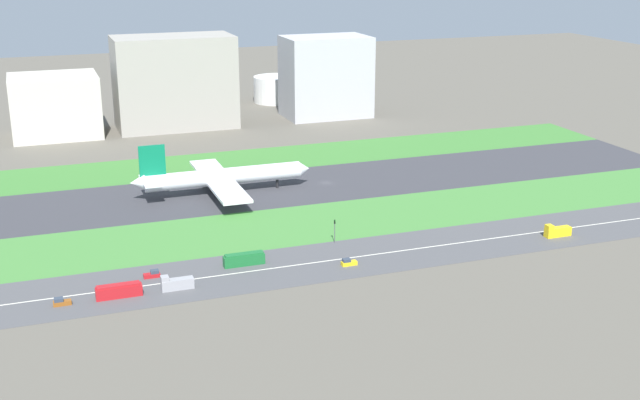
# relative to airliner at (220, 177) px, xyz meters

# --- Properties ---
(ground_plane) EXTENTS (800.00, 800.00, 0.00)m
(ground_plane) POSITION_rel_airliner_xyz_m (40.13, -0.00, -6.23)
(ground_plane) COLOR #5B564C
(runway) EXTENTS (280.00, 46.00, 0.10)m
(runway) POSITION_rel_airliner_xyz_m (40.13, -0.00, -6.18)
(runway) COLOR #38383D
(runway) RESTS_ON ground_plane
(grass_median_north) EXTENTS (280.00, 36.00, 0.10)m
(grass_median_north) POSITION_rel_airliner_xyz_m (40.13, 41.00, -6.18)
(grass_median_north) COLOR #3D7A33
(grass_median_north) RESTS_ON ground_plane
(grass_median_south) EXTENTS (280.00, 36.00, 0.10)m
(grass_median_south) POSITION_rel_airliner_xyz_m (40.13, -41.00, -6.18)
(grass_median_south) COLOR #427F38
(grass_median_south) RESTS_ON ground_plane
(highway) EXTENTS (280.00, 28.00, 0.10)m
(highway) POSITION_rel_airliner_xyz_m (40.13, -73.00, -6.18)
(highway) COLOR #4C4C4F
(highway) RESTS_ON ground_plane
(highway_centerline) EXTENTS (266.00, 0.50, 0.01)m
(highway_centerline) POSITION_rel_airliner_xyz_m (40.13, -73.00, -6.13)
(highway_centerline) COLOR silver
(highway_centerline) RESTS_ON highway
(airliner) EXTENTS (65.00, 56.00, 19.70)m
(airliner) POSITION_rel_airliner_xyz_m (0.00, 0.00, 0.00)
(airliner) COLOR white
(airliner) RESTS_ON runway
(car_0) EXTENTS (4.40, 1.80, 2.00)m
(car_0) POSITION_rel_airliner_xyz_m (-58.58, -78.00, -5.31)
(car_0) COLOR brown
(car_0) RESTS_ON highway
(truck_2) EXTENTS (8.40, 2.50, 4.00)m
(truck_2) POSITION_rel_airliner_xyz_m (-29.86, -78.00, -4.56)
(truck_2) COLOR #99999E
(truck_2) RESTS_ON highway
(car_2) EXTENTS (4.40, 1.80, 2.00)m
(car_2) POSITION_rel_airliner_xyz_m (18.19, -78.00, -5.31)
(car_2) COLOR yellow
(car_2) RESTS_ON highway
(truck_1) EXTENTS (8.40, 2.50, 4.00)m
(truck_1) POSITION_rel_airliner_xyz_m (86.85, -78.00, -4.56)
(truck_1) COLOR yellow
(truck_1) RESTS_ON highway
(car_1) EXTENTS (4.40, 1.80, 2.00)m
(car_1) POSITION_rel_airliner_xyz_m (-34.53, -68.00, -5.31)
(car_1) COLOR #B2191E
(car_1) RESTS_ON highway
(bus_1) EXTENTS (11.60, 2.50, 3.50)m
(bus_1) POSITION_rel_airliner_xyz_m (-44.49, -78.00, -4.41)
(bus_1) COLOR #B2191E
(bus_1) RESTS_ON highway
(bus_0) EXTENTS (11.60, 2.50, 3.50)m
(bus_0) POSITION_rel_airliner_xyz_m (-9.13, -68.00, -4.41)
(bus_0) COLOR #19662D
(bus_0) RESTS_ON highway
(traffic_light) EXTENTS (0.36, 0.50, 7.20)m
(traffic_light) POSITION_rel_airliner_xyz_m (20.93, -60.01, -1.94)
(traffic_light) COLOR #4C4C51
(traffic_light) RESTS_ON highway
(terminal_building) EXTENTS (38.93, 31.96, 28.11)m
(terminal_building) POSITION_rel_airliner_xyz_m (-49.87, 114.00, 7.82)
(terminal_building) COLOR beige
(terminal_building) RESTS_ON ground_plane
(hangar_building) EXTENTS (56.00, 29.11, 43.62)m
(hangar_building) POSITION_rel_airliner_xyz_m (5.39, 114.00, 15.58)
(hangar_building) COLOR #9E998E
(hangar_building) RESTS_ON ground_plane
(office_tower) EXTENTS (42.35, 27.92, 40.44)m
(office_tower) POSITION_rel_airliner_xyz_m (82.19, 114.00, 13.99)
(office_tower) COLOR #B2B2B7
(office_tower) RESTS_ON ground_plane
(fuel_tank_west) EXTENTS (21.97, 21.97, 15.72)m
(fuel_tank_west) POSITION_rel_airliner_xyz_m (34.64, 159.00, 1.63)
(fuel_tank_west) COLOR silver
(fuel_tank_west) RESTS_ON ground_plane
(fuel_tank_centre) EXTENTS (25.52, 25.52, 14.19)m
(fuel_tank_centre) POSITION_rel_airliner_xyz_m (69.62, 159.00, 0.86)
(fuel_tank_centre) COLOR silver
(fuel_tank_centre) RESTS_ON ground_plane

